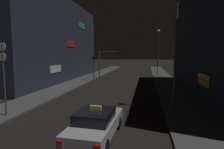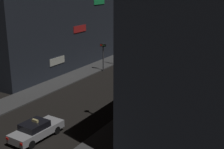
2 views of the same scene
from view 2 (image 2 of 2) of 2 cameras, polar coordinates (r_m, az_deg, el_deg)
The scene contains 8 objects.
sidewalk_left at distance 44.54m, azimuth -2.87°, elevation 1.42°, with size 3.22×65.16×0.13m, color #4C4C4C.
sidewalk_right at distance 39.38m, azimuth 12.78°, elevation -1.02°, with size 3.22×65.16×0.13m, color #4C4C4C.
building_facade_left at distance 46.33m, azimuth -11.62°, elevation 9.36°, with size 11.09×25.22×12.28m.
taxi at distance 25.06m, azimuth -13.82°, elevation -9.88°, with size 2.03×4.54×1.62m.
traffic_light_overhead at distance 43.97m, azimuth 2.43°, elevation 5.76°, with size 3.96×0.41×4.72m.
traffic_light_left_kerb at distance 41.94m, azimuth -1.67°, elevation 4.28°, with size 0.80×0.42×3.87m.
street_lamp_near_block at distance 24.95m, azimuth 1.08°, elevation 1.98°, with size 0.48×0.48×8.08m.
street_lamp_far_block at distance 44.82m, azimuth 15.04°, elevation 8.73°, with size 0.55×0.55×8.44m.
Camera 2 is at (17.11, -5.47, 11.70)m, focal length 49.48 mm.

